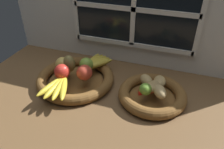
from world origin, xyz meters
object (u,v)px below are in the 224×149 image
at_px(fruit_bowl_left, 76,79).
at_px(apple_green_back, 86,64).
at_px(apple_golden_left, 63,64).
at_px(chili_pepper, 152,92).
at_px(lime_near, 145,89).
at_px(apple_red_right, 84,73).
at_px(apple_red_front, 62,72).
at_px(pear_brown, 69,64).
at_px(banana_bunch_front, 58,87).
at_px(potato_small, 160,92).
at_px(banana_bunch_back, 95,62).
at_px(potato_large, 153,86).
at_px(potato_back, 160,81).
at_px(fruit_bowl_right, 152,95).
at_px(potato_oblong, 146,80).

height_order(fruit_bowl_left, apple_green_back, apple_green_back).
relative_size(apple_golden_left, apple_green_back, 1.03).
bearing_deg(chili_pepper, lime_near, 173.56).
xyz_separation_m(apple_red_right, chili_pepper, (0.32, -0.01, -0.03)).
height_order(apple_red_front, pear_brown, pear_brown).
bearing_deg(banana_bunch_front, potato_small, 12.95).
relative_size(banana_bunch_back, lime_near, 3.30).
xyz_separation_m(potato_large, lime_near, (-0.03, -0.04, 0.01)).
distance_m(apple_red_front, potato_small, 0.45).
relative_size(apple_golden_left, apple_red_right, 0.94).
bearing_deg(potato_back, lime_near, -118.98).
height_order(fruit_bowl_right, lime_near, lime_near).
bearing_deg(potato_back, fruit_bowl_left, -173.56).
bearing_deg(lime_near, chili_pepper, 21.34).
xyz_separation_m(apple_golden_left, apple_red_right, (0.14, -0.04, 0.00)).
relative_size(apple_red_front, potato_back, 0.96).
relative_size(fruit_bowl_right, lime_near, 5.70).
relative_size(banana_bunch_front, potato_large, 2.32).
xyz_separation_m(fruit_bowl_left, potato_back, (0.40, 0.05, 0.05)).
distance_m(apple_red_right, apple_green_back, 0.08).
xyz_separation_m(fruit_bowl_left, potato_large, (0.38, 0.00, 0.05)).
relative_size(potato_oblong, lime_near, 1.40).
bearing_deg(banana_bunch_front, apple_red_right, 54.01).
relative_size(pear_brown, potato_large, 1.06).
height_order(apple_red_right, chili_pepper, apple_red_right).
bearing_deg(potato_back, fruit_bowl_right, -114.44).
distance_m(potato_oblong, lime_near, 0.07).
bearing_deg(fruit_bowl_left, potato_back, 6.44).
relative_size(apple_red_right, potato_back, 0.96).
bearing_deg(fruit_bowl_left, apple_green_back, 52.95).
height_order(apple_golden_left, potato_large, apple_golden_left).
height_order(apple_red_right, potato_oblong, apple_red_right).
xyz_separation_m(pear_brown, potato_large, (0.42, -0.02, -0.02)).
relative_size(potato_small, lime_near, 1.53).
xyz_separation_m(apple_golden_left, apple_green_back, (0.11, 0.04, -0.00)).
height_order(banana_bunch_front, lime_near, lime_near).
xyz_separation_m(apple_golden_left, potato_back, (0.47, 0.03, -0.01)).
bearing_deg(potato_large, banana_bunch_front, -161.64).
xyz_separation_m(fruit_bowl_left, banana_bunch_front, (-0.02, -0.13, 0.04)).
relative_size(potato_large, potato_oblong, 1.10).
bearing_deg(banana_bunch_front, potato_oblong, 24.04).
distance_m(fruit_bowl_right, apple_red_right, 0.32).
height_order(fruit_bowl_left, banana_bunch_back, banana_bunch_back).
height_order(apple_red_front, apple_green_back, apple_red_front).
bearing_deg(lime_near, potato_oblong, 98.65).
xyz_separation_m(banana_bunch_back, lime_near, (0.29, -0.15, 0.01)).
distance_m(apple_golden_left, potato_oblong, 0.42).
bearing_deg(banana_bunch_front, chili_pepper, 14.45).
bearing_deg(potato_small, chili_pepper, 173.89).
bearing_deg(apple_red_front, potato_back, 12.30).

